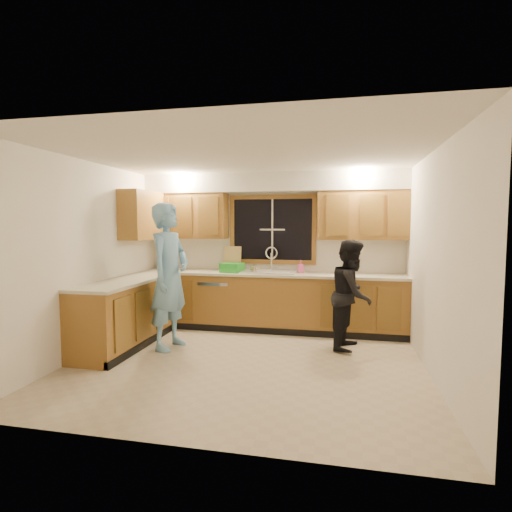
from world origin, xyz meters
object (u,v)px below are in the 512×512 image
at_px(dishwasher, 218,302).
at_px(woman, 352,294).
at_px(sink, 269,276).
at_px(stove, 102,323).
at_px(bowl, 346,272).
at_px(knife_block, 168,263).
at_px(dish_crate, 232,268).
at_px(man, 169,276).
at_px(soap_bottle, 301,266).

bearing_deg(dishwasher, woman, -19.06).
bearing_deg(sink, woman, -30.52).
height_order(stove, bowl, bowl).
bearing_deg(dishwasher, sink, 0.99).
xyz_separation_m(stove, knife_block, (0.00, 1.97, 0.58)).
distance_m(sink, dish_crate, 0.61).
distance_m(man, soap_bottle, 2.10).
height_order(stove, knife_block, knife_block).
height_order(man, dish_crate, man).
relative_size(dishwasher, bowl, 3.47).
relative_size(sink, stove, 0.96).
bearing_deg(stove, knife_block, 90.00).
bearing_deg(dish_crate, stove, -124.72).
bearing_deg(soap_bottle, dish_crate, -172.30).
relative_size(woman, bowl, 6.27).
distance_m(man, bowl, 2.68).
bearing_deg(knife_block, dish_crate, -50.95).
xyz_separation_m(dish_crate, soap_bottle, (1.09, 0.15, 0.03)).
bearing_deg(knife_block, woman, -56.73).
relative_size(knife_block, soap_bottle, 1.05).
bearing_deg(bowl, knife_block, 178.51).
height_order(sink, stove, sink).
bearing_deg(stove, man, 43.25).
relative_size(man, knife_block, 9.27).
xyz_separation_m(knife_block, bowl, (2.99, -0.08, -0.08)).
height_order(knife_block, dish_crate, knife_block).
height_order(dishwasher, knife_block, knife_block).
bearing_deg(sink, stove, -134.61).
height_order(sink, knife_block, sink).
bearing_deg(woman, dishwasher, 83.34).
height_order(dishwasher, bowl, bowl).
height_order(knife_block, soap_bottle, knife_block).
relative_size(man, soap_bottle, 9.75).
height_order(stove, man, man).
relative_size(stove, woman, 0.61).
bearing_deg(dishwasher, dish_crate, -13.95).
bearing_deg(man, bowl, -52.73).
xyz_separation_m(dish_crate, bowl, (1.78, 0.14, -0.05)).
distance_m(stove, dish_crate, 2.19).
distance_m(soap_bottle, bowl, 0.70).
xyz_separation_m(dishwasher, soap_bottle, (1.34, 0.08, 0.61)).
relative_size(woman, dish_crate, 4.64).
distance_m(sink, soap_bottle, 0.52).
xyz_separation_m(man, dish_crate, (0.57, 1.14, 0.01)).
bearing_deg(sink, knife_block, 175.48).
bearing_deg(dish_crate, bowl, 4.61).
bearing_deg(soap_bottle, bowl, -0.25).
distance_m(sink, dishwasher, 0.96).
distance_m(dishwasher, knife_block, 1.14).
distance_m(sink, bowl, 1.19).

